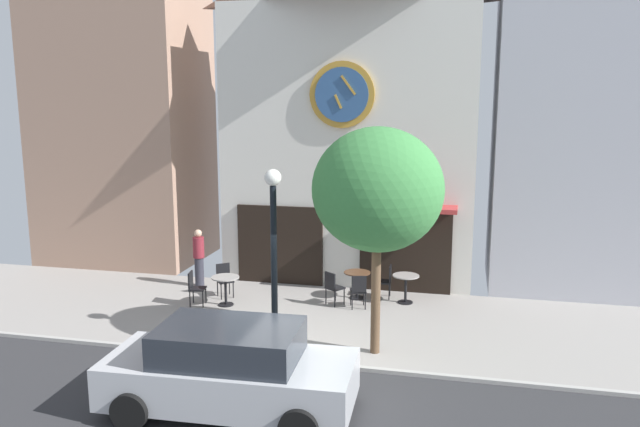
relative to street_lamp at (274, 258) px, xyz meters
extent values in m
cube|color=gray|center=(0.97, 1.83, -2.01)|extent=(26.02, 5.48, 0.05)
cube|color=#A8A5A0|center=(0.97, -0.89, -1.94)|extent=(26.02, 0.12, 0.08)
cube|color=silver|center=(0.60, 5.97, 2.02)|extent=(7.27, 2.82, 8.01)
cylinder|color=#B7842D|center=(0.60, 4.50, 3.47)|extent=(1.80, 0.10, 1.80)
cylinder|color=#2D5184|center=(0.60, 4.44, 3.47)|extent=(1.48, 0.04, 1.48)
cube|color=#B7842D|center=(0.52, 4.40, 3.28)|extent=(0.23, 0.03, 0.39)
cube|color=#B7842D|center=(0.79, 4.40, 3.72)|extent=(0.43, 0.03, 0.54)
cube|color=black|center=(-1.22, 4.52, -0.83)|extent=(2.55, 0.10, 2.30)
cube|color=black|center=(2.42, 4.52, -0.83)|extent=(2.55, 0.10, 2.30)
cube|color=#B23333|center=(2.64, 4.21, 0.47)|extent=(2.33, 0.90, 0.12)
cube|color=#9E7A66|center=(-7.09, 6.35, 4.15)|extent=(5.08, 3.56, 12.27)
cube|color=#B2B2BC|center=(8.02, 6.22, 3.98)|extent=(6.61, 3.32, 11.94)
cylinder|color=black|center=(0.00, 0.00, -1.80)|extent=(0.32, 0.32, 0.36)
cylinder|color=black|center=(0.00, 0.00, -0.21)|extent=(0.14, 0.14, 3.55)
sphere|color=white|center=(0.00, 0.00, 1.74)|extent=(0.36, 0.36, 0.36)
cylinder|color=brown|center=(2.21, 0.08, -0.70)|extent=(0.20, 0.20, 2.58)
ellipsoid|color=#3D8442|center=(2.21, 0.08, 1.54)|extent=(2.72, 2.45, 2.58)
cylinder|color=black|center=(-2.04, 2.28, -1.61)|extent=(0.07, 0.07, 0.76)
cylinder|color=black|center=(-2.04, 2.28, -1.97)|extent=(0.40, 0.40, 0.03)
cylinder|color=gray|center=(-2.04, 2.28, -1.23)|extent=(0.73, 0.73, 0.03)
cylinder|color=black|center=(1.22, 3.61, -1.62)|extent=(0.07, 0.07, 0.73)
cylinder|color=black|center=(1.22, 3.61, -1.97)|extent=(0.40, 0.40, 0.03)
cylinder|color=brown|center=(1.22, 3.61, -1.26)|extent=(0.72, 0.72, 0.03)
cylinder|color=black|center=(2.54, 3.53, -1.61)|extent=(0.07, 0.07, 0.75)
cylinder|color=black|center=(2.54, 3.53, -1.97)|extent=(0.40, 0.40, 0.03)
cylinder|color=gray|center=(2.54, 3.53, -1.24)|extent=(0.70, 0.70, 0.03)
cube|color=black|center=(1.91, 3.83, -1.53)|extent=(0.42, 0.42, 0.04)
cube|color=black|center=(2.09, 3.84, -1.31)|extent=(0.06, 0.38, 0.45)
cylinder|color=black|center=(1.73, 4.00, -1.76)|extent=(0.03, 0.03, 0.45)
cylinder|color=black|center=(1.75, 3.66, -1.76)|extent=(0.03, 0.03, 0.45)
cylinder|color=black|center=(2.07, 4.01, -1.76)|extent=(0.03, 0.03, 0.45)
cylinder|color=black|center=(2.09, 3.67, -1.76)|extent=(0.03, 0.03, 0.45)
cube|color=black|center=(-2.31, 2.94, -1.53)|extent=(0.56, 0.56, 0.04)
cube|color=black|center=(-2.42, 3.08, -1.31)|extent=(0.32, 0.27, 0.45)
cylinder|color=black|center=(-2.34, 2.70, -1.76)|extent=(0.03, 0.03, 0.45)
cylinder|color=black|center=(-2.07, 2.91, -1.76)|extent=(0.03, 0.03, 0.45)
cylinder|color=black|center=(-2.55, 2.96, -1.76)|extent=(0.03, 0.03, 0.45)
cylinder|color=black|center=(-2.28, 3.17, -1.76)|extent=(0.03, 0.03, 0.45)
cube|color=black|center=(-2.76, 2.12, -1.53)|extent=(0.46, 0.46, 0.04)
cube|color=black|center=(-2.94, 2.09, -1.31)|extent=(0.10, 0.38, 0.45)
cylinder|color=black|center=(-2.56, 1.98, -1.76)|extent=(0.03, 0.03, 0.45)
cylinder|color=black|center=(-2.62, 2.32, -1.76)|extent=(0.03, 0.03, 0.45)
cylinder|color=black|center=(-2.90, 1.93, -1.76)|extent=(0.03, 0.03, 0.45)
cylinder|color=black|center=(-2.96, 2.26, -1.76)|extent=(0.03, 0.03, 0.45)
cube|color=black|center=(0.74, 2.99, -1.53)|extent=(0.56, 0.56, 0.04)
cube|color=black|center=(0.64, 2.84, -1.31)|extent=(0.33, 0.25, 0.45)
cylinder|color=black|center=(0.98, 3.03, -1.76)|extent=(0.03, 0.03, 0.45)
cylinder|color=black|center=(0.70, 3.23, -1.76)|extent=(0.03, 0.03, 0.45)
cylinder|color=black|center=(0.78, 2.75, -1.76)|extent=(0.03, 0.03, 0.45)
cylinder|color=black|center=(0.50, 2.95, -1.76)|extent=(0.03, 0.03, 0.45)
cube|color=black|center=(1.38, 2.87, -1.53)|extent=(0.49, 0.49, 0.04)
cube|color=black|center=(1.43, 2.70, -1.31)|extent=(0.38, 0.14, 0.45)
cylinder|color=black|center=(1.49, 3.08, -1.76)|extent=(0.03, 0.03, 0.45)
cylinder|color=black|center=(1.17, 2.99, -1.76)|extent=(0.03, 0.03, 0.45)
cylinder|color=black|center=(1.59, 2.75, -1.76)|extent=(0.03, 0.03, 0.45)
cylinder|color=black|center=(1.26, 2.66, -1.76)|extent=(0.03, 0.03, 0.45)
cylinder|color=#2D2D38|center=(-3.41, 3.72, -1.56)|extent=(0.29, 0.29, 0.85)
cylinder|color=maroon|center=(-3.41, 3.72, -0.83)|extent=(0.36, 0.36, 0.60)
sphere|color=tan|center=(-3.41, 3.72, -0.42)|extent=(0.22, 0.22, 0.22)
cube|color=#B7BABF|center=(0.11, -3.02, -1.39)|extent=(4.37, 1.96, 0.75)
cube|color=#262B33|center=(0.11, -3.02, -0.73)|extent=(2.47, 1.68, 0.60)
cylinder|color=black|center=(1.50, -2.07, -1.66)|extent=(0.65, 0.24, 0.64)
cylinder|color=black|center=(-1.27, -3.98, -1.66)|extent=(0.65, 0.24, 0.64)
cylinder|color=black|center=(-1.34, -2.18, -1.66)|extent=(0.65, 0.24, 0.64)
camera|label=1|loc=(3.90, -12.59, 3.42)|focal=35.31mm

